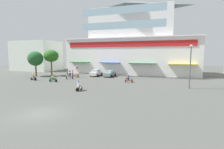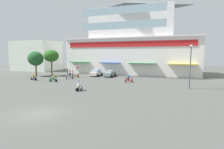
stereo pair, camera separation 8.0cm
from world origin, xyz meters
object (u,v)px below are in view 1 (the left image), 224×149
at_px(parked_car_0, 96,73).
at_px(scooter_rider_0, 129,79).
at_px(pedestrian_1, 73,73).
at_px(plaza_tree_2, 51,56).
at_px(streetlamp_near, 190,63).
at_px(scooter_rider_4, 79,86).
at_px(scooter_rider_1, 70,76).
at_px(parked_car_1, 110,73).
at_px(pedestrian_0, 70,73).
at_px(pedestrian_2, 67,71).
at_px(plaza_tree_0, 35,59).
at_px(scooter_rider_2, 33,77).
at_px(scooter_rider_3, 53,79).
at_px(balloon_vendor_cart, 77,72).

xyz_separation_m(parked_car_0, scooter_rider_0, (9.79, -6.59, -0.15)).
height_order(scooter_rider_0, pedestrian_1, pedestrian_1).
distance_m(plaza_tree_2, streetlamp_near, 31.11).
height_order(scooter_rider_4, pedestrian_1, pedestrian_1).
bearing_deg(scooter_rider_1, plaza_tree_2, 155.28).
xyz_separation_m(plaza_tree_2, scooter_rider_0, (20.22, -3.39, -4.18)).
bearing_deg(parked_car_1, scooter_rider_1, -136.46).
distance_m(scooter_rider_1, pedestrian_0, 4.43).
relative_size(parked_car_1, scooter_rider_0, 2.77).
distance_m(scooter_rider_1, pedestrian_2, 9.17).
bearing_deg(scooter_rider_4, plaza_tree_0, 148.49).
bearing_deg(streetlamp_near, scooter_rider_2, -177.85).
relative_size(plaza_tree_2, parked_car_0, 1.53).
bearing_deg(scooter_rider_0, pedestrian_2, 158.13).
xyz_separation_m(parked_car_1, streetlamp_near, (16.45, -9.29, 3.16)).
xyz_separation_m(plaza_tree_2, pedestrian_0, (4.86, 0.39, -3.90)).
bearing_deg(scooter_rider_0, scooter_rider_1, 179.74).
distance_m(parked_car_1, pedestrian_1, 8.62).
relative_size(scooter_rider_1, pedestrian_1, 0.85).
distance_m(plaza_tree_2, pedestrian_2, 5.85).
bearing_deg(pedestrian_0, pedestrian_2, 130.52).
distance_m(plaza_tree_2, scooter_rider_3, 10.89).
relative_size(scooter_rider_1, scooter_rider_2, 0.99).
bearing_deg(streetlamp_near, scooter_rider_3, -176.34).
bearing_deg(parked_car_0, plaza_tree_2, -162.92).
xyz_separation_m(parked_car_0, scooter_rider_1, (-3.20, -6.54, -0.18)).
xyz_separation_m(scooter_rider_2, pedestrian_0, (3.63, 7.66, 0.28)).
height_order(plaza_tree_2, scooter_rider_0, plaza_tree_2).
bearing_deg(scooter_rider_0, streetlamp_near, -15.15).
distance_m(pedestrian_1, streetlamp_near, 24.97).
bearing_deg(pedestrian_2, scooter_rider_3, -68.22).
bearing_deg(scooter_rider_4, streetlamp_near, 24.56).
distance_m(scooter_rider_2, pedestrian_1, 8.32).
bearing_deg(pedestrian_1, pedestrian_0, 143.44).
bearing_deg(parked_car_0, streetlamp_near, -25.06).
distance_m(scooter_rider_2, scooter_rider_4, 15.16).
distance_m(parked_car_0, scooter_rider_0, 11.81).
bearing_deg(scooter_rider_4, scooter_rider_0, 62.79).
distance_m(scooter_rider_2, balloon_vendor_cart, 9.20).
height_order(scooter_rider_4, pedestrian_2, pedestrian_2).
xyz_separation_m(plaza_tree_0, scooter_rider_0, (23.14, -1.36, -3.56)).
distance_m(pedestrian_0, streetlamp_near, 26.61).
bearing_deg(plaza_tree_0, pedestrian_0, 17.34).
relative_size(plaza_tree_0, pedestrian_0, 3.67).
xyz_separation_m(scooter_rider_2, scooter_rider_4, (13.97, -5.88, -0.00)).
relative_size(pedestrian_1, streetlamp_near, 0.27).
distance_m(parked_car_1, scooter_rider_3, 13.22).
relative_size(pedestrian_0, balloon_vendor_cart, 0.63).
relative_size(pedestrian_2, balloon_vendor_cart, 0.65).
bearing_deg(balloon_vendor_cart, pedestrian_1, -159.19).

